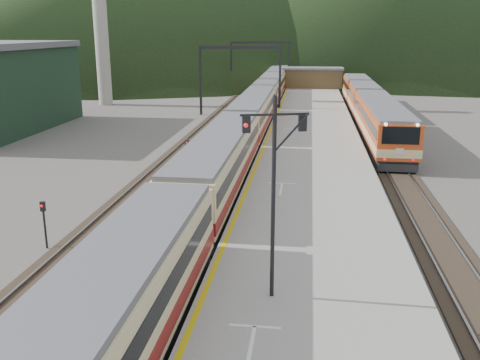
# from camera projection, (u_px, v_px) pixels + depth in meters

# --- Properties ---
(track_main) EXTENTS (2.60, 200.00, 0.23)m
(track_main) POSITION_uv_depth(u_px,v_px,m) (250.00, 141.00, 48.43)
(track_main) COLOR black
(track_main) RESTS_ON ground
(track_far) EXTENTS (2.60, 200.00, 0.23)m
(track_far) POSITION_uv_depth(u_px,v_px,m) (196.00, 139.00, 49.05)
(track_far) COLOR black
(track_far) RESTS_ON ground
(track_second) EXTENTS (2.60, 200.00, 0.23)m
(track_second) POSITION_uv_depth(u_px,v_px,m) (379.00, 144.00, 47.01)
(track_second) COLOR black
(track_second) RESTS_ON ground
(platform) EXTENTS (8.00, 100.00, 1.00)m
(platform) POSITION_uv_depth(u_px,v_px,m) (312.00, 142.00, 45.72)
(platform) COLOR gray
(platform) RESTS_ON ground
(gantry_near) EXTENTS (9.55, 0.25, 8.00)m
(gantry_near) POSITION_uv_depth(u_px,v_px,m) (240.00, 67.00, 61.60)
(gantry_near) COLOR black
(gantry_near) RESTS_ON ground
(gantry_far) EXTENTS (9.55, 0.25, 8.00)m
(gantry_far) POSITION_uv_depth(u_px,v_px,m) (260.00, 57.00, 85.46)
(gantry_far) COLOR black
(gantry_far) RESTS_ON ground
(station_shed) EXTENTS (9.40, 4.40, 3.10)m
(station_shed) POSITION_uv_depth(u_px,v_px,m) (312.00, 77.00, 83.33)
(station_shed) COLOR brown
(station_shed) RESTS_ON platform
(main_train) EXTENTS (2.87, 98.56, 3.51)m
(main_train) POSITION_uv_depth(u_px,v_px,m) (254.00, 114.00, 50.96)
(main_train) COLOR beige
(main_train) RESTS_ON track_main
(second_train) EXTENTS (3.05, 41.56, 3.73)m
(second_train) POSITION_uv_depth(u_px,v_px,m) (369.00, 105.00, 56.38)
(second_train) COLOR #CB4819
(second_train) RESTS_ON track_second
(signal_mast) EXTENTS (2.13, 0.75, 6.84)m
(signal_mast) POSITION_uv_depth(u_px,v_px,m) (274.00, 178.00, 17.19)
(signal_mast) COLOR black
(signal_mast) RESTS_ON platform
(short_signal_b) EXTENTS (0.26, 0.22, 2.27)m
(short_signal_b) POSITION_uv_depth(u_px,v_px,m) (187.00, 151.00, 37.88)
(short_signal_b) COLOR black
(short_signal_b) RESTS_ON ground
(short_signal_c) EXTENTS (0.25, 0.20, 2.27)m
(short_signal_c) POSITION_uv_depth(u_px,v_px,m) (44.00, 218.00, 24.41)
(short_signal_c) COLOR black
(short_signal_c) RESTS_ON ground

